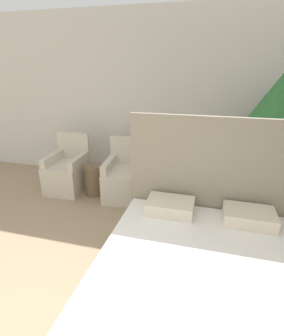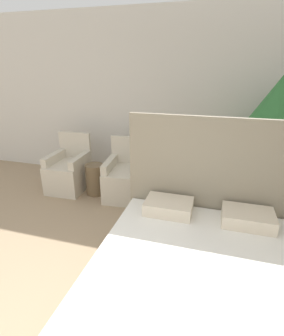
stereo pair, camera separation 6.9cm
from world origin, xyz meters
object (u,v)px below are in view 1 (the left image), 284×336
Objects in this scene: bed at (202,280)px; potted_palm at (276,118)px; side_table at (94,180)px; armchair_near_window_right at (124,180)px; armchair_near_window_left at (68,173)px.

potted_palm is at bearing 68.91° from bed.
side_table is at bearing -176.29° from potted_palm.
armchair_near_window_right is at bearing -176.74° from potted_palm.
potted_palm is at bearing -2.68° from armchair_near_window_right.
bed is 2.31× the size of armchair_near_window_right.
side_table is (-1.84, 1.78, -0.04)m from bed.
armchair_near_window_left is 1.00× the size of armchair_near_window_right.
side_table is (-2.59, -0.17, -1.11)m from potted_palm.
bed is 2.56m from side_table.
side_table is (0.51, -0.05, -0.04)m from armchair_near_window_left.
bed is 4.19× the size of side_table.
side_table is at bearing -7.40° from armchair_near_window_left.
armchair_near_window_left is 1.81× the size of side_table.
potted_palm reaches higher than side_table.
bed is at bearing -39.75° from armchair_near_window_left.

